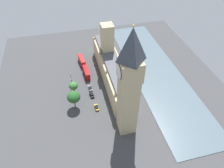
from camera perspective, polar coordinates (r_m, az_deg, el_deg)
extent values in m
plane|color=#424244|center=(125.72, -0.95, 1.34)|extent=(129.70, 129.70, 0.00)
cube|color=slate|center=(133.91, 11.67, 3.39)|extent=(29.00, 116.73, 0.25)
cube|color=tan|center=(122.03, -0.07, 3.70)|extent=(11.07, 59.70, 12.54)
cube|color=tan|center=(125.44, -1.27, 9.79)|extent=(6.78, 6.78, 29.89)
cube|color=#4C4C54|center=(117.72, -0.07, 6.38)|extent=(8.42, 57.31, 1.60)
cone|color=tan|center=(138.64, -4.92, 12.69)|extent=(1.20, 1.20, 3.15)
cone|color=tan|center=(123.70, -3.41, 8.63)|extent=(1.20, 1.20, 2.77)
cone|color=tan|center=(109.57, -1.55, 3.54)|extent=(1.20, 1.20, 2.68)
cone|color=tan|center=(96.57, 0.80, -2.91)|extent=(1.20, 1.20, 2.92)
cube|color=tan|center=(90.06, 4.26, -5.98)|extent=(7.48, 7.48, 31.04)
cube|color=tan|center=(76.39, 5.01, 3.91)|extent=(8.22, 8.22, 8.58)
cylinder|color=silver|center=(75.34, 1.92, 3.43)|extent=(0.25, 5.68, 5.68)
torus|color=black|center=(75.34, 1.92, 3.43)|extent=(0.24, 5.92, 5.92)
cylinder|color=silver|center=(79.57, 4.08, 5.77)|extent=(5.68, 0.25, 5.68)
torus|color=black|center=(79.57, 4.08, 5.77)|extent=(5.92, 0.24, 5.92)
pyramid|color=#383D47|center=(70.29, 5.53, 10.66)|extent=(8.22, 8.22, 12.61)
sphere|color=gold|center=(67.01, 5.92, 15.53)|extent=(0.80, 0.80, 0.80)
cube|color=red|center=(137.37, -8.26, 6.36)|extent=(3.69, 10.72, 4.20)
cube|color=black|center=(137.32, -8.26, 6.39)|extent=(3.71, 10.33, 0.70)
cylinder|color=black|center=(135.89, -7.32, 4.90)|extent=(0.47, 1.13, 1.10)
cylinder|color=black|center=(135.55, -8.25, 4.68)|extent=(0.47, 1.13, 1.10)
cylinder|color=black|center=(141.70, -8.09, 6.59)|extent=(0.47, 1.13, 1.10)
cylinder|color=black|center=(141.37, -9.00, 6.38)|extent=(0.47, 1.13, 1.10)
cube|color=#B20C0F|center=(127.32, -7.00, 3.16)|extent=(3.10, 10.63, 4.20)
cube|color=black|center=(127.27, -7.01, 3.18)|extent=(3.14, 10.23, 0.70)
cylinder|color=black|center=(131.35, -7.75, 3.32)|extent=(0.41, 1.12, 1.10)
cylinder|color=black|center=(131.60, -6.77, 3.51)|extent=(0.41, 1.12, 1.10)
cylinder|color=black|center=(125.76, -7.08, 1.30)|extent=(0.41, 1.12, 1.10)
cylinder|color=black|center=(126.02, -6.07, 1.51)|extent=(0.41, 1.12, 1.10)
cube|color=#B7B7BC|center=(119.38, -5.96, -1.19)|extent=(2.09, 4.30, 0.75)
cube|color=black|center=(118.75, -5.96, -1.02)|extent=(1.68, 2.44, 0.65)
cylinder|color=black|center=(120.50, -6.47, -0.99)|extent=(0.30, 0.70, 0.68)
cylinder|color=black|center=(120.70, -5.71, -0.82)|extent=(0.30, 0.70, 0.68)
cylinder|color=black|center=(118.59, -6.18, -1.83)|extent=(0.30, 0.70, 0.68)
cylinder|color=black|center=(118.79, -5.41, -1.67)|extent=(0.30, 0.70, 0.68)
cube|color=black|center=(115.48, -5.55, -3.02)|extent=(2.37, 4.42, 0.75)
cube|color=black|center=(115.13, -5.60, -2.71)|extent=(1.85, 2.54, 0.65)
cylinder|color=black|center=(114.97, -4.93, -3.50)|extent=(0.33, 0.70, 0.68)
cylinder|color=black|center=(114.70, -5.76, -3.72)|extent=(0.33, 0.70, 0.68)
cylinder|color=black|center=(116.82, -5.31, -2.60)|extent=(0.33, 0.70, 0.68)
cylinder|color=black|center=(116.55, -6.13, -2.81)|extent=(0.33, 0.70, 0.68)
cube|color=gold|center=(109.15, -4.23, -6.40)|extent=(1.97, 4.20, 0.75)
cube|color=black|center=(108.49, -4.22, -6.24)|extent=(1.60, 2.37, 0.65)
cylinder|color=black|center=(110.20, -4.79, -6.12)|extent=(0.28, 0.69, 0.68)
cylinder|color=black|center=(110.38, -3.97, -5.94)|extent=(0.28, 0.69, 0.68)
cylinder|color=black|center=(108.49, -4.48, -7.12)|extent=(0.28, 0.69, 0.68)
cylinder|color=black|center=(108.68, -3.64, -6.95)|extent=(0.28, 0.69, 0.68)
cylinder|color=#336B60|center=(125.21, -3.77, 1.45)|extent=(0.49, 0.49, 1.40)
sphere|color=tan|center=(124.66, -3.79, 1.74)|extent=(0.27, 0.27, 0.27)
cube|color=navy|center=(125.18, -3.64, 1.49)|extent=(0.12, 0.33, 0.25)
cylinder|color=maroon|center=(136.27, -4.87, 5.29)|extent=(0.53, 0.53, 1.26)
sphere|color=#8C6647|center=(135.82, -4.89, 5.54)|extent=(0.24, 0.24, 0.24)
cube|color=navy|center=(136.45, -4.86, 5.38)|extent=(0.31, 0.19, 0.23)
cylinder|color=brown|center=(116.87, -10.25, -1.94)|extent=(0.56, 0.56, 4.37)
ellipsoid|color=#387533|center=(114.14, -10.49, -0.50)|extent=(4.88, 4.88, 4.15)
cylinder|color=brown|center=(110.16, -10.12, -5.29)|extent=(0.56, 0.56, 4.65)
ellipsoid|color=#235623|center=(106.67, -10.43, -3.55)|extent=(6.68, 6.68, 5.68)
cylinder|color=black|center=(125.13, -11.10, 1.80)|extent=(0.18, 0.18, 5.42)
sphere|color=#F2EAC6|center=(123.24, -11.28, 2.85)|extent=(0.56, 0.56, 0.56)
cylinder|color=black|center=(121.01, -10.91, 0.23)|extent=(0.18, 0.18, 5.65)
sphere|color=#F2EAC6|center=(118.98, -11.10, 1.33)|extent=(0.56, 0.56, 0.56)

